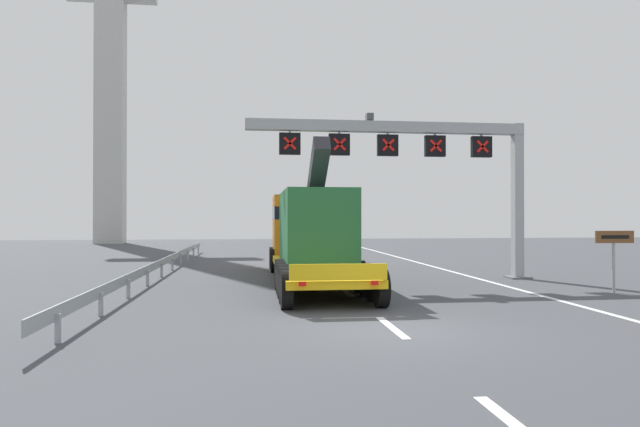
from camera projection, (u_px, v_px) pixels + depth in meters
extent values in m
plane|color=#424449|center=(395.00, 331.00, 12.49)|extent=(112.00, 112.00, 0.00)
cube|color=silver|center=(392.00, 327.00, 12.83)|extent=(0.20, 2.60, 0.01)
cube|color=silver|center=(346.00, 291.00, 19.12)|extent=(0.20, 2.60, 0.01)
cube|color=silver|center=(324.00, 273.00, 25.42)|extent=(0.20, 2.60, 0.01)
cube|color=silver|center=(310.00, 262.00, 31.72)|extent=(0.20, 2.60, 0.01)
cube|color=silver|center=(300.00, 255.00, 38.01)|extent=(0.20, 2.60, 0.01)
cube|color=silver|center=(294.00, 250.00, 44.31)|extent=(0.20, 2.60, 0.01)
cube|color=silver|center=(289.00, 246.00, 50.61)|extent=(0.20, 2.60, 0.01)
cube|color=silver|center=(285.00, 243.00, 56.91)|extent=(0.20, 2.60, 0.01)
cube|color=silver|center=(282.00, 241.00, 63.20)|extent=(0.20, 2.60, 0.01)
cube|color=silver|center=(279.00, 239.00, 69.50)|extent=(0.20, 2.60, 0.01)
cube|color=silver|center=(277.00, 237.00, 75.80)|extent=(0.20, 2.60, 0.01)
cube|color=silver|center=(276.00, 235.00, 82.09)|extent=(0.20, 2.60, 0.01)
cube|color=silver|center=(461.00, 274.00, 25.14)|extent=(0.20, 63.00, 0.01)
cube|color=#9EA0A5|center=(517.00, 201.00, 23.42)|extent=(0.40, 0.40, 6.57)
cube|color=slate|center=(518.00, 277.00, 23.39)|extent=(0.90, 0.90, 0.08)
cube|color=#9EA0A5|center=(388.00, 127.00, 22.78)|extent=(11.69, 0.44, 0.44)
cube|color=#4C4C51|center=(370.00, 117.00, 22.69)|extent=(0.28, 0.40, 0.28)
cube|color=black|center=(481.00, 147.00, 23.25)|extent=(0.86, 0.24, 0.88)
cube|color=#9EA0A5|center=(481.00, 135.00, 23.26)|extent=(0.08, 0.08, 0.16)
cube|color=red|center=(483.00, 146.00, 23.12)|extent=(0.53, 0.02, 0.53)
cube|color=red|center=(483.00, 146.00, 23.12)|extent=(0.53, 0.02, 0.53)
cube|color=black|center=(435.00, 146.00, 23.01)|extent=(0.86, 0.24, 0.88)
cube|color=#9EA0A5|center=(435.00, 134.00, 23.02)|extent=(0.08, 0.08, 0.16)
cube|color=red|center=(436.00, 146.00, 22.88)|extent=(0.53, 0.02, 0.53)
cube|color=red|center=(436.00, 146.00, 22.88)|extent=(0.53, 0.02, 0.53)
cube|color=black|center=(388.00, 145.00, 22.77)|extent=(0.86, 0.24, 0.88)
cube|color=#9EA0A5|center=(388.00, 134.00, 22.78)|extent=(0.08, 0.08, 0.16)
cube|color=red|center=(388.00, 145.00, 22.64)|extent=(0.53, 0.02, 0.53)
cube|color=red|center=(388.00, 145.00, 22.64)|extent=(0.53, 0.02, 0.53)
cube|color=black|center=(339.00, 145.00, 22.53)|extent=(0.86, 0.24, 0.88)
cube|color=#9EA0A5|center=(339.00, 133.00, 22.54)|extent=(0.08, 0.08, 0.16)
cube|color=red|center=(340.00, 144.00, 22.40)|extent=(0.53, 0.02, 0.53)
cube|color=red|center=(340.00, 144.00, 22.40)|extent=(0.53, 0.02, 0.53)
cube|color=black|center=(290.00, 144.00, 22.29)|extent=(0.86, 0.24, 0.88)
cube|color=#9EA0A5|center=(290.00, 132.00, 22.29)|extent=(0.08, 0.08, 0.16)
cube|color=red|center=(290.00, 143.00, 22.16)|extent=(0.53, 0.02, 0.53)
cube|color=red|center=(290.00, 143.00, 22.16)|extent=(0.53, 0.02, 0.53)
cube|color=yellow|center=(316.00, 268.00, 20.04)|extent=(2.82, 10.41, 0.24)
cube|color=yellow|center=(339.00, 272.00, 14.81)|extent=(2.66, 0.08, 0.44)
cylinder|color=black|center=(287.00, 290.00, 15.41)|extent=(0.32, 1.10, 1.10)
cylinder|color=black|center=(381.00, 288.00, 15.74)|extent=(0.32, 1.10, 1.10)
cylinder|color=black|center=(284.00, 285.00, 16.46)|extent=(0.32, 1.10, 1.10)
cylinder|color=black|center=(373.00, 284.00, 16.78)|extent=(0.32, 1.10, 1.10)
cylinder|color=black|center=(283.00, 281.00, 17.50)|extent=(0.32, 1.10, 1.10)
cylinder|color=black|center=(366.00, 280.00, 17.82)|extent=(0.32, 1.10, 1.10)
cylinder|color=black|center=(281.00, 278.00, 18.54)|extent=(0.32, 1.10, 1.10)
cylinder|color=black|center=(360.00, 277.00, 18.87)|extent=(0.32, 1.10, 1.10)
cylinder|color=black|center=(279.00, 274.00, 19.58)|extent=(0.32, 1.10, 1.10)
cylinder|color=black|center=(354.00, 274.00, 19.91)|extent=(0.32, 1.10, 1.10)
cube|color=orange|center=(300.00, 227.00, 27.10)|extent=(2.58, 3.20, 3.10)
cube|color=black|center=(300.00, 213.00, 27.11)|extent=(2.61, 3.22, 0.60)
cylinder|color=black|center=(273.00, 258.00, 27.81)|extent=(0.34, 1.10, 1.10)
cylinder|color=black|center=(323.00, 257.00, 28.12)|extent=(0.34, 1.10, 1.10)
cylinder|color=black|center=(274.00, 261.00, 25.82)|extent=(0.34, 1.10, 1.10)
cylinder|color=black|center=(329.00, 260.00, 26.13)|extent=(0.34, 1.10, 1.10)
cube|color=#236638|center=(315.00, 228.00, 20.45)|extent=(2.39, 5.72, 2.70)
cube|color=#2D2D33|center=(318.00, 173.00, 19.62)|extent=(0.57, 2.94, 2.29)
cube|color=red|center=(302.00, 284.00, 14.65)|extent=(0.20, 0.06, 0.12)
cube|color=red|center=(375.00, 283.00, 14.88)|extent=(0.20, 0.06, 0.12)
cylinder|color=#9EA0A5|center=(614.00, 262.00, 18.88)|extent=(0.10, 0.10, 2.12)
cube|color=brown|center=(615.00, 237.00, 18.83)|extent=(1.40, 0.06, 0.42)
cube|color=black|center=(615.00, 237.00, 18.80)|extent=(1.01, 0.01, 0.12)
cube|color=#999EA3|center=(166.00, 261.00, 25.40)|extent=(0.04, 31.72, 0.32)
cube|color=#999EA3|center=(58.00, 328.00, 11.23)|extent=(0.10, 0.10, 0.60)
cube|color=#999EA3|center=(101.00, 304.00, 14.38)|extent=(0.10, 0.10, 0.60)
cube|color=#999EA3|center=(128.00, 289.00, 17.53)|extent=(0.10, 0.10, 0.60)
cube|color=#999EA3|center=(147.00, 278.00, 20.68)|extent=(0.10, 0.10, 0.60)
cube|color=#999EA3|center=(162.00, 270.00, 23.83)|extent=(0.10, 0.10, 0.60)
cube|color=#999EA3|center=(172.00, 264.00, 26.97)|extent=(0.10, 0.10, 0.60)
cube|color=#999EA3|center=(181.00, 259.00, 30.12)|extent=(0.10, 0.10, 0.60)
cube|color=#999EA3|center=(188.00, 256.00, 33.27)|extent=(0.10, 0.10, 0.60)
cube|color=#999EA3|center=(194.00, 252.00, 36.42)|extent=(0.10, 0.10, 0.60)
cube|color=#999EA3|center=(198.00, 250.00, 39.57)|extent=(0.10, 0.10, 0.60)
cube|color=#B7B7B2|center=(111.00, 42.00, 56.15)|extent=(2.80, 2.00, 41.09)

